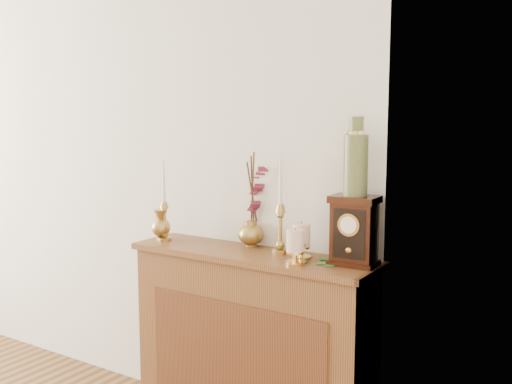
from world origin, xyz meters
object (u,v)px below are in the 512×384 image
Objects in this scene: candlestick_center at (280,221)px; ceramic_vase at (356,161)px; mantel_clock at (354,231)px; bud_vase at (161,225)px; candlestick_left at (164,215)px; ginger_jar at (256,203)px.

candlestick_center is 0.48m from ceramic_vase.
ceramic_vase reaches higher than mantel_clock.
candlestick_center is at bearing 178.47° from ceramic_vase.
candlestick_center is 2.99× the size of bud_vase.
candlestick_left is 0.49m from ginger_jar.
ceramic_vase is at bearing 4.14° from bud_vase.
candlestick_left is at bearing -178.89° from mantel_clock.
bud_vase is 1.05m from mantel_clock.
candlestick_center reaches higher than bud_vase.
ceramic_vase is at bearing 4.06° from candlestick_left.
candlestick_center is at bearing 7.30° from candlestick_left.
ginger_jar is at bearing 19.85° from candlestick_left.
candlestick_center reaches higher than mantel_clock.
bud_vase is at bearing -178.81° from mantel_clock.
mantel_clock is at bearing 3.99° from bud_vase.
bud_vase is at bearing -172.68° from candlestick_center.
ginger_jar is at bearing 170.70° from ceramic_vase.
ginger_jar is at bearing 156.28° from candlestick_center.
bud_vase is (-0.67, -0.09, -0.08)m from candlestick_center.
ginger_jar is 0.62m from ceramic_vase.
candlestick_left is at bearing 7.83° from bud_vase.
bud_vase is at bearing -160.68° from ginger_jar.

